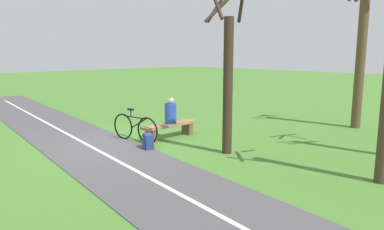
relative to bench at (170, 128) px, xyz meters
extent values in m
plane|color=#477A2D|center=(1.61, -0.43, -0.31)|extent=(80.00, 80.00, 0.00)
cube|color=#4C494C|center=(2.69, 3.57, -0.30)|extent=(6.26, 36.05, 0.02)
cube|color=silver|center=(2.69, 3.57, -0.29)|extent=(3.53, 31.83, 0.00)
cube|color=#937047|center=(0.00, 0.00, 0.09)|extent=(1.90, 0.43, 0.08)
cube|color=brown|center=(-0.71, -0.02, -0.13)|extent=(0.17, 0.35, 0.36)
cube|color=brown|center=(0.71, 0.02, -0.13)|extent=(0.17, 0.35, 0.36)
cylinder|color=#2847B7|center=(-0.03, 0.00, 0.43)|extent=(0.35, 0.35, 0.60)
sphere|color=beige|center=(-0.03, 0.00, 0.82)|extent=(0.20, 0.20, 0.20)
torus|color=black|center=(0.93, 0.15, 0.07)|extent=(0.16, 0.76, 0.76)
torus|color=black|center=(1.09, -0.83, 0.07)|extent=(0.16, 0.76, 0.76)
cylinder|color=black|center=(1.01, -0.34, 0.39)|extent=(0.17, 0.84, 0.04)
cylinder|color=black|center=(0.99, -0.19, 0.23)|extent=(0.13, 0.61, 0.36)
cylinder|color=black|center=(1.04, -0.49, 0.49)|extent=(0.03, 0.03, 0.20)
cube|color=black|center=(1.04, -0.49, 0.60)|extent=(0.11, 0.21, 0.05)
cube|color=navy|center=(1.21, 0.56, -0.11)|extent=(0.33, 0.41, 0.40)
cube|color=#2A438C|center=(1.33, 0.51, -0.17)|extent=(0.13, 0.25, 0.18)
cylinder|color=brown|center=(-5.54, 3.14, 1.84)|extent=(0.31, 0.31, 4.29)
cylinder|color=#38281E|center=(0.00, 2.24, 1.36)|extent=(0.24, 0.24, 3.35)
cylinder|color=#38281E|center=(-0.13, 1.84, 3.32)|extent=(0.87, 0.36, 0.82)
cylinder|color=#38281E|center=(-0.23, 2.42, 3.40)|extent=(0.49, 0.58, 0.97)
camera|label=1|loc=(6.70, 8.05, 2.20)|focal=33.75mm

